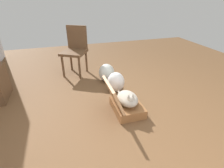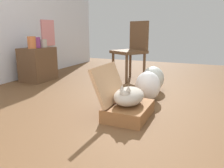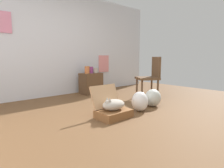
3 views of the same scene
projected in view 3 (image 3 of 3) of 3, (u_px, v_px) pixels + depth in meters
ground_plane at (115, 115)px, 3.21m from camera, size 7.68×7.68×0.00m
wall_back at (54, 44)px, 4.70m from camera, size 6.40×0.15×2.60m
suitcase_base at (114, 114)px, 3.05m from camera, size 0.53×0.39×0.13m
suitcase_lid at (105, 96)px, 3.17m from camera, size 0.53×0.18×0.38m
cat at (113, 105)px, 3.02m from camera, size 0.48×0.28×0.22m
plastic_bag_white at (140, 101)px, 3.42m from camera, size 0.28×0.30×0.36m
plastic_bag_clear at (153, 98)px, 3.74m from camera, size 0.34×0.30×0.35m
side_table at (91, 83)px, 5.08m from camera, size 0.54×0.39×0.55m
vase_tall at (87, 70)px, 4.91m from camera, size 0.13×0.13×0.19m
vase_short at (96, 70)px, 5.09m from camera, size 0.11×0.11×0.13m
vase_round at (91, 70)px, 5.03m from camera, size 0.13×0.13×0.17m
chair at (150, 76)px, 4.45m from camera, size 0.64×0.63×0.98m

